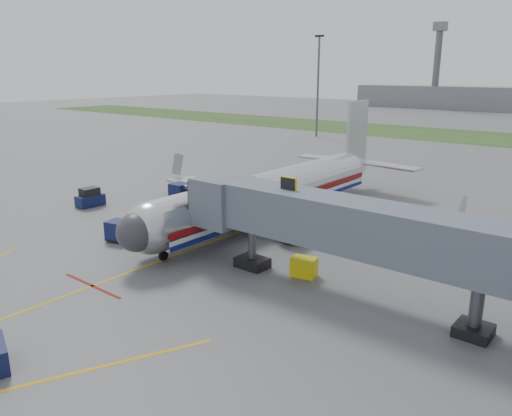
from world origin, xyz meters
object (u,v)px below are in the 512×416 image
Objects in this scene: belt_loader at (236,215)px; ramp_worker at (148,236)px; airliner at (273,192)px; baggage_tug at (90,198)px.

belt_loader is 2.36× the size of ramp_worker.
baggage_tug is (-17.42, -7.98, -1.80)m from airliner.
airliner is 12.79× the size of baggage_tug.
belt_loader is 9.95m from ramp_worker.
baggage_tug is 1.57× the size of ramp_worker.
airliner is 20.07× the size of ramp_worker.
belt_loader reaches higher than ramp_worker.
airliner is 19.24m from baggage_tug.
ramp_worker is at bearing -103.82° from airliner.
airliner is 8.50× the size of belt_loader.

